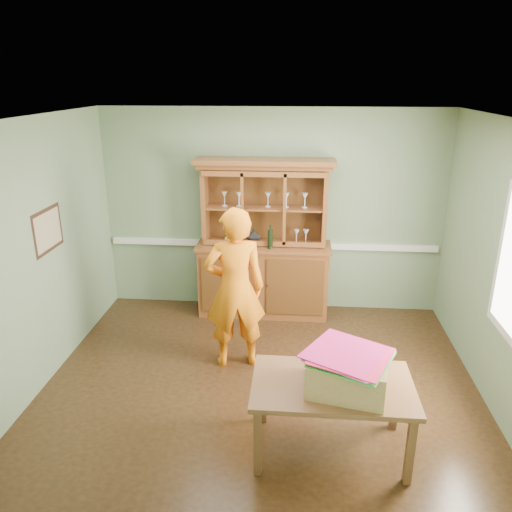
# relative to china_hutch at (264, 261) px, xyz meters

# --- Properties ---
(floor) EXTENTS (4.50, 4.50, 0.00)m
(floor) POSITION_rel_china_hutch_xyz_m (0.09, -1.76, -0.73)
(floor) COLOR #492D17
(floor) RESTS_ON ground
(ceiling) EXTENTS (4.50, 4.50, 0.00)m
(ceiling) POSITION_rel_china_hutch_xyz_m (0.09, -1.76, 1.97)
(ceiling) COLOR white
(ceiling) RESTS_ON wall_back
(wall_back) EXTENTS (4.50, 0.00, 4.50)m
(wall_back) POSITION_rel_china_hutch_xyz_m (0.09, 0.24, 0.62)
(wall_back) COLOR gray
(wall_back) RESTS_ON floor
(wall_left) EXTENTS (0.00, 4.00, 4.00)m
(wall_left) POSITION_rel_china_hutch_xyz_m (-2.16, -1.76, 0.62)
(wall_left) COLOR gray
(wall_left) RESTS_ON floor
(wall_right) EXTENTS (0.00, 4.00, 4.00)m
(wall_right) POSITION_rel_china_hutch_xyz_m (2.34, -1.76, 0.62)
(wall_right) COLOR gray
(wall_right) RESTS_ON floor
(wall_front) EXTENTS (4.50, 0.00, 4.50)m
(wall_front) POSITION_rel_china_hutch_xyz_m (0.09, -3.76, 0.62)
(wall_front) COLOR gray
(wall_front) RESTS_ON floor
(chair_rail) EXTENTS (4.41, 0.05, 0.08)m
(chair_rail) POSITION_rel_china_hutch_xyz_m (0.09, 0.21, 0.17)
(chair_rail) COLOR white
(chair_rail) RESTS_ON wall_back
(framed_map) EXTENTS (0.03, 0.60, 0.46)m
(framed_map) POSITION_rel_china_hutch_xyz_m (-2.14, -1.46, 0.82)
(framed_map) COLOR #342015
(framed_map) RESTS_ON wall_left
(china_hutch) EXTENTS (1.77, 0.58, 2.08)m
(china_hutch) POSITION_rel_china_hutch_xyz_m (0.00, 0.00, 0.00)
(china_hutch) COLOR brown
(china_hutch) RESTS_ON floor
(dining_table) EXTENTS (1.33, 0.80, 0.67)m
(dining_table) POSITION_rel_china_hutch_xyz_m (0.76, -2.66, -0.15)
(dining_table) COLOR brown
(dining_table) RESTS_ON floor
(cardboard_box) EXTENTS (0.69, 0.60, 0.28)m
(cardboard_box) POSITION_rel_china_hutch_xyz_m (0.87, -2.74, 0.07)
(cardboard_box) COLOR tan
(cardboard_box) RESTS_ON dining_table
(kite_stack) EXTENTS (0.75, 0.75, 0.04)m
(kite_stack) POSITION_rel_china_hutch_xyz_m (0.87, -2.73, 0.24)
(kite_stack) COLOR green
(kite_stack) RESTS_ON cardboard_box
(person) EXTENTS (0.74, 0.57, 1.81)m
(person) POSITION_rel_china_hutch_xyz_m (-0.21, -1.34, 0.17)
(person) COLOR orange
(person) RESTS_ON floor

